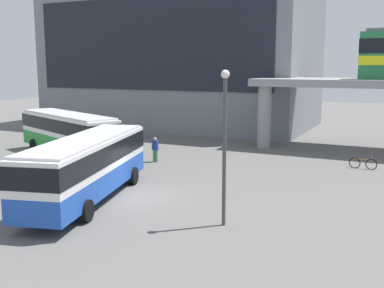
{
  "coord_description": "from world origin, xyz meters",
  "views": [
    {
      "loc": [
        12.63,
        -19.69,
        6.76
      ],
      "look_at": [
        1.07,
        4.44,
        2.2
      ],
      "focal_mm": 43.24,
      "sensor_mm": 36.0,
      "label": 1
    }
  ],
  "objects_px": {
    "pedestrian_near_building": "(155,150)",
    "station_building": "(182,54)",
    "bicycle_brown": "(363,163)",
    "bus_secondary": "(68,130)",
    "bus_main": "(87,162)"
  },
  "relations": [
    {
      "from": "station_building",
      "to": "pedestrian_near_building",
      "type": "distance_m",
      "value": 22.54
    },
    {
      "from": "bus_main",
      "to": "pedestrian_near_building",
      "type": "xyz_separation_m",
      "value": [
        -1.74,
        9.73,
        -1.16
      ]
    },
    {
      "from": "bus_secondary",
      "to": "pedestrian_near_building",
      "type": "distance_m",
      "value": 7.17
    },
    {
      "from": "pedestrian_near_building",
      "to": "bicycle_brown",
      "type": "bearing_deg",
      "value": 16.58
    },
    {
      "from": "bus_main",
      "to": "pedestrian_near_building",
      "type": "distance_m",
      "value": 9.95
    },
    {
      "from": "bicycle_brown",
      "to": "pedestrian_near_building",
      "type": "bearing_deg",
      "value": -163.42
    },
    {
      "from": "bicycle_brown",
      "to": "bus_secondary",
      "type": "bearing_deg",
      "value": -166.36
    },
    {
      "from": "pedestrian_near_building",
      "to": "station_building",
      "type": "bearing_deg",
      "value": 111.56
    },
    {
      "from": "bus_secondary",
      "to": "bicycle_brown",
      "type": "distance_m",
      "value": 21.2
    },
    {
      "from": "station_building",
      "to": "bus_secondary",
      "type": "height_order",
      "value": "station_building"
    },
    {
      "from": "bus_main",
      "to": "bicycle_brown",
      "type": "height_order",
      "value": "bus_main"
    },
    {
      "from": "bicycle_brown",
      "to": "pedestrian_near_building",
      "type": "xyz_separation_m",
      "value": [
        -13.53,
        -4.03,
        0.47
      ]
    },
    {
      "from": "bus_main",
      "to": "bus_secondary",
      "type": "height_order",
      "value": "same"
    },
    {
      "from": "bicycle_brown",
      "to": "pedestrian_near_building",
      "type": "height_order",
      "value": "pedestrian_near_building"
    },
    {
      "from": "bus_main",
      "to": "bicycle_brown",
      "type": "bearing_deg",
      "value": 49.4
    }
  ]
}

